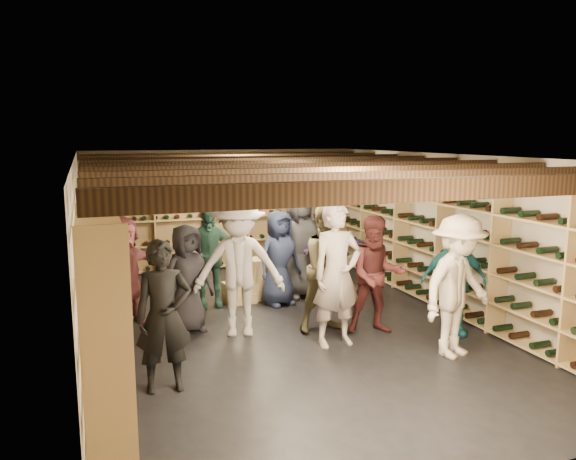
# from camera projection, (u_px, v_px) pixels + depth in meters

# --- Properties ---
(ground) EXTENTS (8.00, 8.00, 0.00)m
(ground) POSITION_uv_depth(u_px,v_px,m) (289.00, 325.00, 8.05)
(ground) COLOR black
(ground) RESTS_ON ground
(walls) EXTENTS (5.52, 8.02, 2.40)m
(walls) POSITION_uv_depth(u_px,v_px,m) (289.00, 243.00, 7.85)
(walls) COLOR tan
(walls) RESTS_ON ground
(ceiling) EXTENTS (5.50, 8.00, 0.01)m
(ceiling) POSITION_uv_depth(u_px,v_px,m) (289.00, 156.00, 7.65)
(ceiling) COLOR beige
(ceiling) RESTS_ON walls
(ceiling_joists) EXTENTS (5.40, 7.12, 0.18)m
(ceiling_joists) POSITION_uv_depth(u_px,v_px,m) (289.00, 167.00, 7.67)
(ceiling_joists) COLOR black
(ceiling_joists) RESTS_ON ground
(wine_rack_left) EXTENTS (0.32, 7.50, 2.15)m
(wine_rack_left) POSITION_uv_depth(u_px,v_px,m) (96.00, 266.00, 7.01)
(wine_rack_left) COLOR tan
(wine_rack_left) RESTS_ON ground
(wine_rack_right) EXTENTS (0.32, 7.50, 2.15)m
(wine_rack_right) POSITION_uv_depth(u_px,v_px,m) (444.00, 240.00, 8.73)
(wine_rack_right) COLOR tan
(wine_rack_right) RESTS_ON ground
(wine_rack_back) EXTENTS (4.70, 0.30, 2.15)m
(wine_rack_back) POSITION_uv_depth(u_px,v_px,m) (225.00, 216.00, 11.42)
(wine_rack_back) COLOR tan
(wine_rack_back) RESTS_ON ground
(crate_stack_left) EXTENTS (0.59, 0.49, 0.68)m
(crate_stack_left) POSITION_uv_depth(u_px,v_px,m) (260.00, 278.00, 9.32)
(crate_stack_left) COLOR tan
(crate_stack_left) RESTS_ON ground
(crate_stack_right) EXTENTS (0.54, 0.39, 0.34)m
(crate_stack_right) POSITION_uv_depth(u_px,v_px,m) (240.00, 292.00, 9.10)
(crate_stack_right) COLOR tan
(crate_stack_right) RESTS_ON ground
(crate_loose) EXTENTS (0.57, 0.46, 0.17)m
(crate_loose) POSITION_uv_depth(u_px,v_px,m) (298.00, 273.00, 10.75)
(crate_loose) COLOR tan
(crate_loose) RESTS_ON ground
(person_0) EXTENTS (0.86, 0.72, 1.50)m
(person_0) POSITION_uv_depth(u_px,v_px,m) (187.00, 279.00, 7.65)
(person_0) COLOR black
(person_0) RESTS_ON ground
(person_1) EXTENTS (0.61, 0.41, 1.62)m
(person_1) POSITION_uv_depth(u_px,v_px,m) (164.00, 316.00, 5.86)
(person_1) COLOR black
(person_1) RESTS_ON ground
(person_2) EXTENTS (0.91, 0.74, 1.76)m
(person_2) POSITION_uv_depth(u_px,v_px,m) (330.00, 268.00, 7.68)
(person_2) COLOR brown
(person_2) RESTS_ON ground
(person_3) EXTENTS (1.28, 0.98, 1.76)m
(person_3) POSITION_uv_depth(u_px,v_px,m) (458.00, 286.00, 6.78)
(person_3) COLOR beige
(person_3) RESTS_ON ground
(person_4) EXTENTS (0.95, 0.66, 1.49)m
(person_4) POSITION_uv_depth(u_px,v_px,m) (454.00, 281.00, 7.55)
(person_4) COLOR #1A5E6D
(person_4) RESTS_ON ground
(person_5) EXTENTS (1.53, 0.78, 1.58)m
(person_5) POSITION_uv_depth(u_px,v_px,m) (125.00, 271.00, 7.92)
(person_5) COLOR brown
(person_5) RESTS_ON ground
(person_6) EXTENTS (0.85, 0.67, 1.52)m
(person_6) POSITION_uv_depth(u_px,v_px,m) (279.00, 258.00, 8.90)
(person_6) COLOR #202948
(person_6) RESTS_ON ground
(person_7) EXTENTS (0.71, 0.49, 1.86)m
(person_7) POSITION_uv_depth(u_px,v_px,m) (337.00, 275.00, 7.13)
(person_7) COLOR gray
(person_7) RESTS_ON ground
(person_8) EXTENTS (0.92, 0.80, 1.62)m
(person_8) POSITION_uv_depth(u_px,v_px,m) (376.00, 275.00, 7.60)
(person_8) COLOR #461B1B
(person_8) RESTS_ON ground
(person_9) EXTENTS (1.36, 1.00, 1.89)m
(person_9) POSITION_uv_depth(u_px,v_px,m) (239.00, 267.00, 7.51)
(person_9) COLOR #A19994
(person_9) RESTS_ON ground
(person_10) EXTENTS (0.98, 0.49, 1.60)m
(person_10) POSITION_uv_depth(u_px,v_px,m) (208.00, 256.00, 8.83)
(person_10) COLOR #2A5242
(person_10) RESTS_ON ground
(person_11) EXTENTS (1.49, 0.96, 1.54)m
(person_11) POSITION_uv_depth(u_px,v_px,m) (330.00, 249.00, 9.53)
(person_11) COLOR #674C7E
(person_11) RESTS_ON ground
(person_12) EXTENTS (0.96, 0.71, 1.80)m
(person_12) POSITION_uv_depth(u_px,v_px,m) (300.00, 244.00, 9.33)
(person_12) COLOR #37393D
(person_12) RESTS_ON ground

